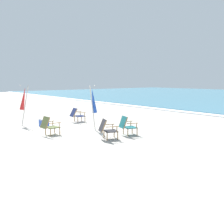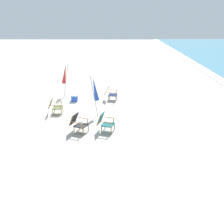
% 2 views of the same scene
% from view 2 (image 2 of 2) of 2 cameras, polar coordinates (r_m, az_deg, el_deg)
% --- Properties ---
extents(ground_plane, '(80.00, 80.00, 0.00)m').
position_cam_2_polar(ground_plane, '(13.86, -7.96, 0.35)').
color(ground_plane, '#B2AAA0').
extents(beach_chair_back_right, '(0.75, 0.82, 0.82)m').
position_cam_2_polar(beach_chair_back_right, '(11.18, -1.62, -2.13)').
color(beach_chair_back_right, '#196066').
rests_on(beach_chair_back_right, ground).
extents(beach_chair_front_left, '(0.61, 0.72, 0.81)m').
position_cam_2_polar(beach_chair_front_left, '(13.44, -12.40, 1.35)').
color(beach_chair_front_left, '#515B33').
rests_on(beach_chair_front_left, ground).
extents(beach_chair_mid_center, '(0.79, 0.86, 0.81)m').
position_cam_2_polar(beach_chair_mid_center, '(11.21, -7.46, -2.26)').
color(beach_chair_mid_center, '#28282D').
rests_on(beach_chair_mid_center, ground).
extents(beach_chair_far_center, '(0.67, 0.83, 0.78)m').
position_cam_2_polar(beach_chair_far_center, '(15.26, -0.46, 4.14)').
color(beach_chair_far_center, '#19234C').
rests_on(beach_chair_far_center, ground).
extents(umbrella_furled_red, '(0.32, 0.51, 2.10)m').
position_cam_2_polar(umbrella_furled_red, '(15.99, -10.24, 8.09)').
color(umbrella_furled_red, '#B7B2A8').
rests_on(umbrella_furled_red, ground).
extents(umbrella_furled_blue, '(0.29, 0.46, 2.11)m').
position_cam_2_polar(umbrella_furled_blue, '(12.55, -3.74, 4.97)').
color(umbrella_furled_blue, '#B7B2A8').
rests_on(umbrella_furled_blue, ground).
extents(cooler_box, '(0.49, 0.35, 0.40)m').
position_cam_2_polar(cooler_box, '(15.32, -8.14, 3.12)').
color(cooler_box, blue).
rests_on(cooler_box, ground).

